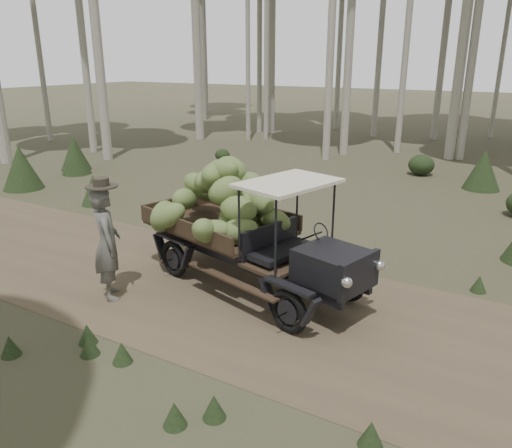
# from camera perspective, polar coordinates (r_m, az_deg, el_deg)

# --- Properties ---
(ground) EXTENTS (120.00, 120.00, 0.00)m
(ground) POSITION_cam_1_polar(r_m,az_deg,el_deg) (8.30, -0.68, -8.93)
(ground) COLOR #473D2B
(ground) RESTS_ON ground
(dirt_track) EXTENTS (70.00, 4.00, 0.01)m
(dirt_track) POSITION_cam_1_polar(r_m,az_deg,el_deg) (8.29, -0.68, -8.90)
(dirt_track) COLOR brown
(dirt_track) RESTS_ON ground
(banana_truck) EXTENTS (4.63, 2.61, 2.29)m
(banana_truck) POSITION_cam_1_polar(r_m,az_deg,el_deg) (8.57, -2.20, 1.51)
(banana_truck) COLOR black
(banana_truck) RESTS_ON ground
(farmer) EXTENTS (0.81, 0.78, 2.04)m
(farmer) POSITION_cam_1_polar(r_m,az_deg,el_deg) (8.46, -16.65, -2.03)
(farmer) COLOR #57554F
(farmer) RESTS_ON ground
(undergrowth) EXTENTS (22.75, 24.29, 1.39)m
(undergrowth) POSITION_cam_1_polar(r_m,az_deg,el_deg) (7.14, -13.08, -9.34)
(undergrowth) COLOR #233319
(undergrowth) RESTS_ON ground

